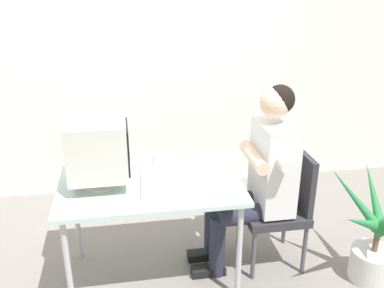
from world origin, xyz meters
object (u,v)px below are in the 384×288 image
crt_monitor (98,150)px  keyboard (154,179)px  desk (151,191)px  potted_plant (376,240)px  office_chair (282,203)px  person_seated (260,174)px  desk_mug (158,161)px

crt_monitor → keyboard: size_ratio=0.92×
desk → potted_plant: 1.54m
office_chair → potted_plant: (0.55, -0.32, -0.16)m
person_seated → potted_plant: (0.73, -0.32, -0.40)m
desk → desk_mug: bearing=72.3°
keyboard → potted_plant: size_ratio=0.57×
crt_monitor → office_chair: bearing=1.4°
crt_monitor → office_chair: 1.33m
crt_monitor → desk_mug: bearing=31.3°
office_chair → keyboard: bearing=-179.1°
keyboard → potted_plant: potted_plant is taller
desk → crt_monitor: crt_monitor is taller
keyboard → desk_mug: 0.22m
desk → crt_monitor: bearing=179.0°
desk → person_seated: size_ratio=0.88×
office_chair → person_seated: bearing=180.0°
keyboard → desk: bearing=-139.1°
office_chair → potted_plant: 0.66m
crt_monitor → office_chair: crt_monitor is taller
desk → person_seated: person_seated is taller
desk_mug → desk: bearing=-107.7°
desk_mug → office_chair: bearing=-13.6°
person_seated → keyboard: bearing=-178.9°
potted_plant → desk_mug: bearing=159.6°
person_seated → potted_plant: person_seated is taller
person_seated → desk_mug: person_seated is taller
potted_plant → desk_mug: desk_mug is taller
crt_monitor → potted_plant: 1.92m
desk → office_chair: bearing=2.1°
crt_monitor → person_seated: bearing=1.6°
desk → crt_monitor: size_ratio=2.68×
desk → person_seated: 0.75m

